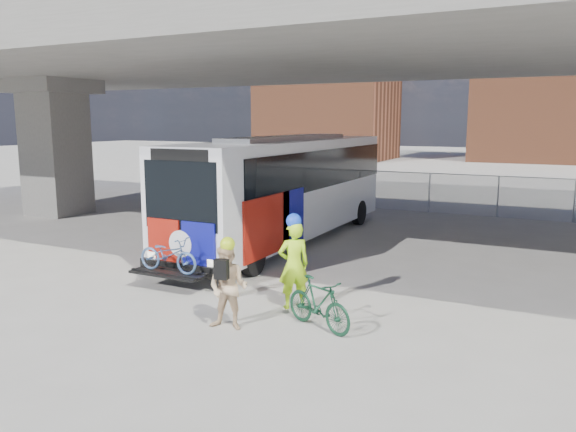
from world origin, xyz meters
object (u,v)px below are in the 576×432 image
Objects in this scene: cyclist_hivis at (294,263)px; bike_parked at (319,303)px; bus at (288,182)px; cyclist_tan at (228,286)px; bollard at (230,271)px.

cyclist_hivis is 1.22× the size of bike_parked.
bus is 7.24m from cyclist_hivis.
cyclist_hivis is 1.13× the size of cyclist_tan.
bike_parked is (1.63, 0.83, -0.37)m from cyclist_tan.
bus reaches higher than cyclist_tan.
cyclist_tan is at bearing -58.02° from bollard.
bike_parked is (1.04, -0.96, -0.51)m from cyclist_hivis.
bus is at bearing 53.97° from bike_parked.
bus is at bearing 104.48° from bollard.
bike_parked is at bearing -58.96° from bus.
bus is 7.24× the size of bike_parked.
bus is at bearing -105.30° from cyclist_hivis.
cyclist_tan is (1.12, -1.79, 0.27)m from bollard.
bollard is 0.62× the size of cyclist_tan.
bus is 6.72× the size of cyclist_tan.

